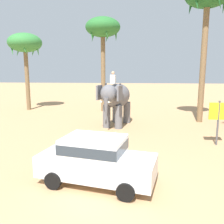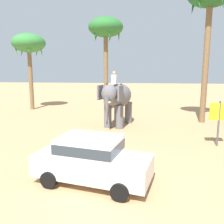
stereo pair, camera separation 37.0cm
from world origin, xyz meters
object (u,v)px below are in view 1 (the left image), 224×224
object	(u,v)px
elephant_with_mahout	(116,98)
signboard_yellow	(219,114)
palm_tree_near_hut	(103,30)
car_sedan_foreground	(96,158)
palm_tree_behind_elephant	(207,0)
palm_tree_left_of_road	(25,45)

from	to	relation	value
elephant_with_mahout	signboard_yellow	size ratio (longest dim) A/B	1.67
palm_tree_near_hut	signboard_yellow	distance (m)	13.67
elephant_with_mahout	palm_tree_near_hut	distance (m)	8.34
elephant_with_mahout	palm_tree_near_hut	bearing A→B (deg)	105.08
car_sedan_foreground	elephant_with_mahout	world-z (taller)	elephant_with_mahout
palm_tree_behind_elephant	palm_tree_near_hut	bearing A→B (deg)	152.43
car_sedan_foreground	palm_tree_near_hut	xyz separation A→B (m)	(-1.49, 14.82, 6.59)
palm_tree_behind_elephant	signboard_yellow	bearing A→B (deg)	-96.57
palm_tree_behind_elephant	signboard_yellow	xyz separation A→B (m)	(-0.67, -5.81, -7.13)
car_sedan_foreground	palm_tree_left_of_road	world-z (taller)	palm_tree_left_of_road
palm_tree_near_hut	palm_tree_left_of_road	distance (m)	7.62
elephant_with_mahout	signboard_yellow	world-z (taller)	elephant_with_mahout
palm_tree_behind_elephant	signboard_yellow	world-z (taller)	palm_tree_behind_elephant
car_sedan_foreground	signboard_yellow	bearing A→B (deg)	39.80
car_sedan_foreground	elephant_with_mahout	distance (m)	8.85
palm_tree_behind_elephant	palm_tree_near_hut	size ratio (longest dim) A/B	1.16
palm_tree_near_hut	signboard_yellow	bearing A→B (deg)	-53.75
car_sedan_foreground	palm_tree_behind_elephant	distance (m)	14.76
palm_tree_behind_elephant	signboard_yellow	size ratio (longest dim) A/B	4.21
car_sedan_foreground	elephant_with_mahout	bearing A→B (deg)	89.14
car_sedan_foreground	palm_tree_behind_elephant	world-z (taller)	palm_tree_behind_elephant
elephant_with_mahout	palm_tree_behind_elephant	xyz separation A→B (m)	(6.35, 1.87, 6.83)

